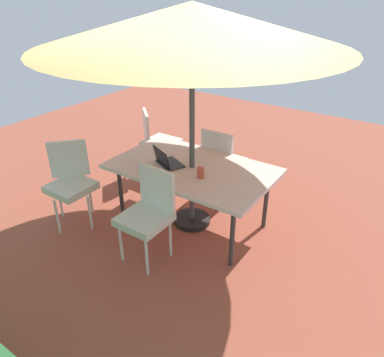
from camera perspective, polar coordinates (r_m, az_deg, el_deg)
name	(u,v)px	position (r m, az deg, el deg)	size (l,w,h in m)	color
ground_plane	(192,222)	(4.51, 0.00, -6.83)	(10.00, 10.00, 0.02)	#9E4C38
dining_table	(192,171)	(4.14, 0.00, 1.21)	(1.81, 1.10, 0.75)	silver
patio_umbrella	(192,26)	(3.70, 0.00, 22.63)	(3.04, 3.04, 2.43)	#4C4C4C
chair_south	(222,160)	(4.75, 4.66, 2.89)	(0.46, 0.46, 0.98)	silver
chair_northeast	(71,180)	(4.48, -18.33, -0.21)	(0.59, 0.59, 0.98)	silver
chair_north	(148,211)	(3.72, -6.83, -5.06)	(0.46, 0.47, 0.98)	silver
chair_southeast	(157,139)	(5.39, -5.42, 6.05)	(0.59, 0.59, 0.98)	silver
laptop	(167,161)	(4.14, -3.89, 2.67)	(0.39, 0.36, 0.21)	#2D2D33
cup	(200,173)	(3.86, 1.31, 0.91)	(0.08, 0.08, 0.12)	#CC4C33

